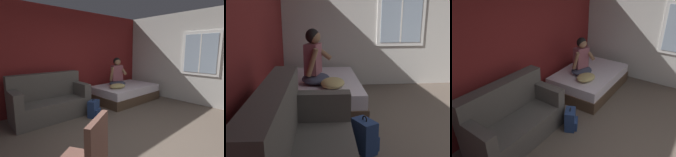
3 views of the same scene
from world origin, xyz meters
TOP-DOWN VIEW (x-y plane):
  - wall_back_accent at (0.00, 3.00)m, footprint 10.94×0.16m
  - bed at (1.73, 2.15)m, footprint 1.96×1.30m
  - couch at (-0.63, 2.36)m, footprint 1.72×0.87m
  - person_seated at (1.49, 2.26)m, footprint 0.63×0.58m
  - backpack at (0.15, 1.68)m, footprint 0.35×0.33m
  - throw_pillow at (1.24, 1.98)m, footprint 0.54×0.44m
  - cell_phone at (1.22, 2.05)m, footprint 0.16×0.13m

SIDE VIEW (x-z plane):
  - backpack at x=0.15m, z-range -0.04..0.42m
  - bed at x=1.73m, z-range 0.00..0.48m
  - couch at x=-0.63m, z-range -0.13..0.91m
  - cell_phone at x=1.22m, z-range 0.48..0.49m
  - throw_pillow at x=1.24m, z-range 0.48..0.62m
  - person_seated at x=1.49m, z-range 0.40..1.27m
  - wall_back_accent at x=0.00m, z-range 0.00..2.70m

